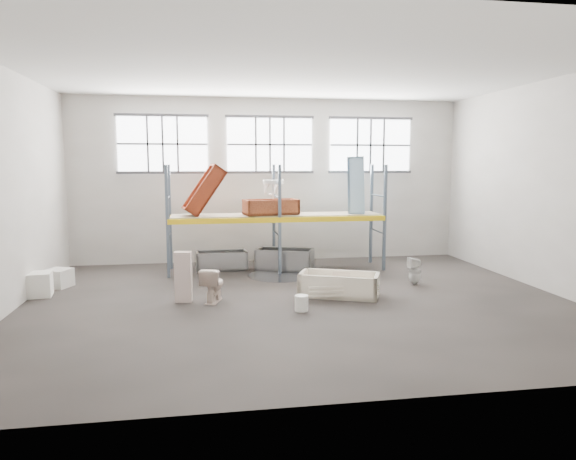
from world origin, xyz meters
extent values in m
cube|color=#433C39|center=(0.00, 0.00, -0.05)|extent=(12.00, 10.00, 0.10)
cube|color=silver|center=(0.00, 0.00, 5.05)|extent=(12.00, 10.00, 0.10)
cube|color=#A7A39B|center=(0.00, 5.05, 2.50)|extent=(12.00, 0.10, 5.00)
cube|color=#B8B3AB|center=(0.00, -5.05, 2.50)|extent=(12.00, 0.10, 5.00)
cube|color=#ADA89F|center=(6.05, 0.00, 2.50)|extent=(0.10, 10.00, 5.00)
cube|color=white|center=(-3.20, 4.94, 3.60)|extent=(2.60, 0.04, 1.60)
cube|color=white|center=(0.00, 4.94, 3.60)|extent=(2.60, 0.04, 1.60)
cube|color=white|center=(3.20, 4.94, 3.60)|extent=(2.60, 0.04, 1.60)
cube|color=slate|center=(-3.00, 2.90, 1.50)|extent=(0.08, 0.08, 3.00)
cube|color=slate|center=(-3.00, 4.10, 1.50)|extent=(0.08, 0.08, 3.00)
cube|color=slate|center=(0.00, 2.90, 1.50)|extent=(0.08, 0.08, 3.00)
cube|color=slate|center=(0.00, 4.10, 1.50)|extent=(0.08, 0.08, 3.00)
cube|color=slate|center=(3.00, 2.90, 1.50)|extent=(0.08, 0.08, 3.00)
cube|color=slate|center=(3.00, 4.10, 1.50)|extent=(0.08, 0.08, 3.00)
cube|color=yellow|center=(0.00, 2.90, 1.50)|extent=(6.00, 0.10, 0.14)
cube|color=yellow|center=(0.00, 4.10, 1.50)|extent=(6.00, 0.10, 0.14)
cube|color=gray|center=(0.00, 3.50, 1.58)|extent=(5.90, 1.10, 0.03)
cylinder|color=black|center=(0.00, 2.70, 0.00)|extent=(1.80, 1.80, 0.00)
cube|color=beige|center=(1.17, 0.69, 0.28)|extent=(0.46, 0.33, 0.40)
imported|color=beige|center=(0.38, 0.49, 0.16)|extent=(0.46, 0.46, 0.14)
imported|color=beige|center=(-1.88, 0.26, 0.38)|extent=(0.64, 0.85, 0.77)
cube|color=beige|center=(-2.52, 0.36, 0.56)|extent=(0.39, 0.28, 1.12)
imported|color=white|center=(3.17, 1.08, 0.35)|extent=(0.32, 0.32, 0.69)
imported|color=white|center=(-0.13, 3.24, 2.09)|extent=(0.73, 0.66, 0.53)
cylinder|color=white|center=(-0.09, -0.78, 0.16)|extent=(0.33, 0.33, 0.33)
cube|color=white|center=(-5.87, 1.36, 0.28)|extent=(0.71, 0.63, 0.56)
cube|color=silver|center=(-5.62, 2.25, 0.22)|extent=(0.71, 0.71, 0.45)
camera|label=1|loc=(-2.07, -11.14, 3.05)|focal=32.62mm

